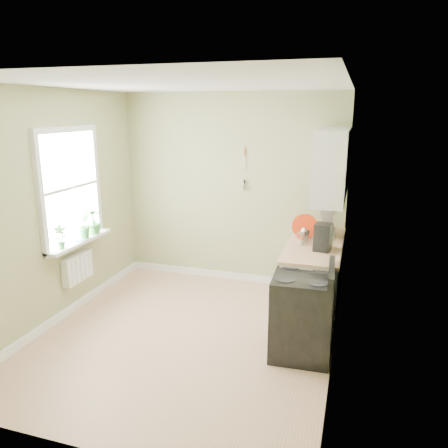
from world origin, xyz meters
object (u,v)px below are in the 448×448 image
(stove, at_px, (302,313))
(kettle, at_px, (304,235))
(stand_mixer, at_px, (327,222))
(coffee_maker, at_px, (323,238))

(stove, distance_m, kettle, 1.12)
(stove, bearing_deg, stand_mixer, 85.09)
(coffee_maker, bearing_deg, stand_mixer, 90.09)
(stand_mixer, bearing_deg, kettle, -124.71)
(stand_mixer, xyz_separation_m, kettle, (-0.24, -0.35, -0.09))
(stove, relative_size, coffee_maker, 3.12)
(kettle, relative_size, coffee_maker, 0.57)
(kettle, height_order, coffee_maker, coffee_maker)
(kettle, bearing_deg, coffee_maker, -48.42)
(stove, relative_size, stand_mixer, 2.26)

